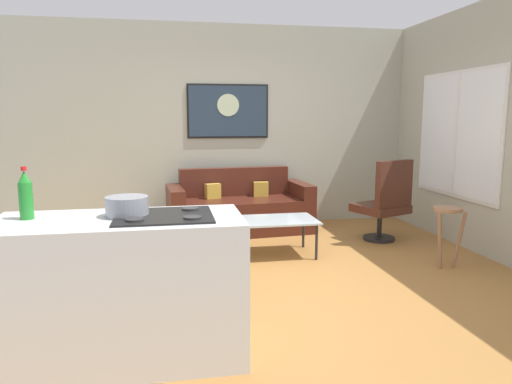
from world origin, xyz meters
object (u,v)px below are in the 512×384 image
Objects in this scene: couch at (239,210)px; wall_painting at (228,111)px; coffee_table at (269,222)px; armchair at (385,202)px; mixing_bowl at (127,207)px; bar_stool at (447,222)px; soda_bottle at (26,196)px.

wall_painting reaches higher than couch.
armchair is at bearing 12.09° from coffee_table.
mixing_bowl is at bearing -110.39° from couch.
bar_stool is at bearing -50.53° from wall_painting.
soda_bottle is at bearing -161.09° from bar_stool.
bar_stool is 3.34m from mixing_bowl.
coffee_table is at bearing -82.36° from couch.
couch is 1.71× the size of wall_painting.
coffee_table is at bearing 45.68° from soda_bottle.
armchair is at bearing 33.62° from soda_bottle.
coffee_table is 2.85m from soda_bottle.
soda_bottle reaches higher than armchair.
couch is 1.40m from wall_painting.
couch is 3.46m from mixing_bowl.
mixing_bowl reaches higher than armchair.
couch is 2.67m from bar_stool.
mixing_bowl is at bearing -2.29° from soda_bottle.
bar_stool is (1.87, -1.91, 0.17)m from couch.
coffee_table is 2.06m from wall_painting.
wall_painting reaches higher than mixing_bowl.
coffee_table is 0.93× the size of wall_painting.
soda_bottle is at bearing 177.71° from mixing_bowl.
wall_painting is (1.10, 3.64, 0.64)m from mixing_bowl.
bar_stool is (1.71, -0.73, 0.09)m from coffee_table.
bar_stool is 3.90m from soda_bottle.
bar_stool is 0.55× the size of wall_painting.
coffee_table is (0.16, -1.17, 0.08)m from couch.
soda_bottle is 0.60m from mixing_bowl.
wall_painting is at bearing 129.47° from bar_stool.
bar_stool is (0.17, -1.06, -0.03)m from armchair.
armchair is 2.47m from wall_painting.
coffee_table is 3.97× the size of mixing_bowl.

